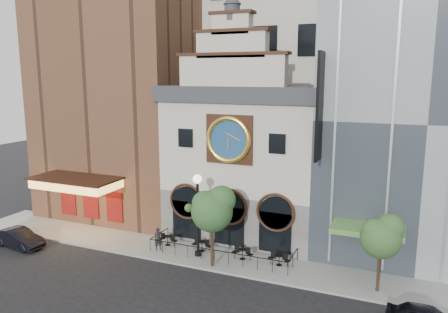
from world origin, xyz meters
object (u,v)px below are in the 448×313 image
bistro_0 (168,240)px  bistro_2 (242,253)px  pedestrian (158,239)px  bistro_1 (202,245)px  lamppost (198,206)px  tree_right (382,235)px  bistro_3 (279,259)px  car_left (19,238)px  tree_left (213,208)px

bistro_0 → bistro_2: (6.24, -0.15, 0.00)m
bistro_2 → pedestrian: 6.51m
pedestrian → bistro_1: bearing=-26.2°
lamppost → tree_right: 12.50m
bistro_2 → bistro_3: bearing=0.7°
car_left → lamppost: bearing=-69.8°
bistro_0 → car_left: size_ratio=0.36×
bistro_0 → tree_left: (4.76, -1.98, 3.71)m
car_left → pedestrian: 11.03m
car_left → pedestrian: (10.47, 3.43, 0.28)m
bistro_1 → tree_left: (1.85, -2.05, 3.71)m
pedestrian → lamppost: size_ratio=0.28×
tree_left → tree_right: 10.81m
tree_right → bistro_0: bearing=175.4°
tree_left → car_left: bearing=-170.9°
tree_left → bistro_0: bearing=157.4°
bistro_0 → bistro_3: same height
pedestrian → lamppost: 4.36m
bistro_3 → lamppost: bearing=-173.3°
car_left → pedestrian: pedestrian is taller
bistro_2 → tree_left: (-1.48, -1.83, 3.71)m
pedestrian → lamppost: (3.24, 0.21, 2.91)m
bistro_1 → bistro_2: size_ratio=1.00×
lamppost → tree_right: bearing=-16.5°
tree_left → tree_right: (10.76, 0.74, -0.60)m
bistro_0 → lamppost: size_ratio=0.26×
bistro_1 → bistro_3: size_ratio=1.00×
bistro_0 → pedestrian: size_ratio=0.93×
bistro_3 → tree_left: tree_left is taller
bistro_1 → lamppost: 3.42m
pedestrian → tree_right: size_ratio=0.35×
bistro_1 → tree_right: 13.05m
bistro_3 → lamppost: lamppost is taller
bistro_0 → tree_right: tree_right is taller
bistro_3 → car_left: (-19.62, -4.34, 0.11)m
bistro_3 → bistro_1: bearing=178.3°
car_left → tree_left: tree_left is taller
bistro_0 → car_left: 11.57m
car_left → tree_left: (15.44, 2.47, 3.60)m
bistro_0 → bistro_1: bearing=1.2°
bistro_0 → lamppost: 4.56m
bistro_1 → lamppost: bearing=-82.4°
bistro_2 → bistro_3: 2.71m
bistro_0 → bistro_3: 8.95m
car_left → tree_right: bearing=-77.7°
bistro_0 → tree_right: 15.88m
bistro_1 → pedestrian: bearing=-160.8°
bistro_2 → car_left: (-16.92, -4.31, 0.11)m
pedestrian → tree_right: 15.96m
bistro_0 → pedestrian: (-0.20, -1.03, 0.39)m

